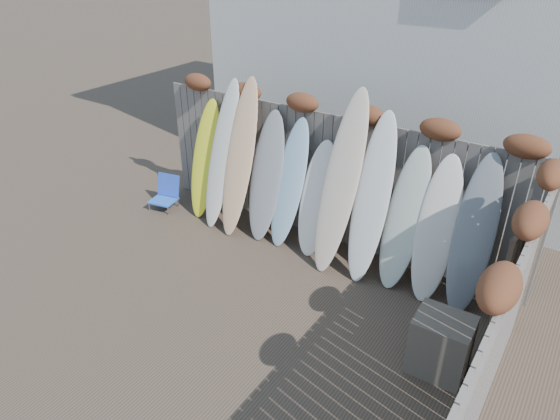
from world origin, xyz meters
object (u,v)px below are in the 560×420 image
Objects in this scene: beach_chair at (166,193)px; wooden_crate at (440,345)px; lattice_panel at (514,288)px; surfboard_0 at (205,159)px.

beach_chair is 5.28m from wooden_crate.
wooden_crate is 0.99m from lattice_panel.
surfboard_0 is (-4.47, 1.33, 0.61)m from wooden_crate.
wooden_crate is at bearing -18.68° from surfboard_0.
beach_chair is at bearing -176.35° from lattice_panel.
surfboard_0 reaches higher than lattice_panel.
surfboard_0 is (-4.96, 0.66, 0.07)m from lattice_panel.
beach_chair is at bearing -159.71° from surfboard_0.
beach_chair is 5.72m from lattice_panel.
surfboard_0 is at bearing 179.77° from lattice_panel.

